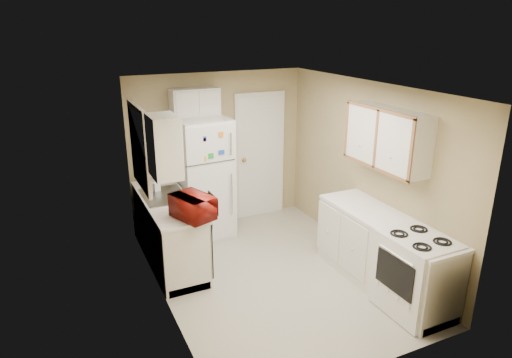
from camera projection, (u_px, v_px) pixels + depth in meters
name	position (u px, v px, depth m)	size (l,w,h in m)	color
floor	(272.00, 274.00, 5.92)	(3.80, 3.80, 0.00)	beige
ceiling	(275.00, 88.00, 5.14)	(3.80, 3.80, 0.00)	white
wall_left	(159.00, 206.00, 4.97)	(3.80, 3.80, 0.00)	tan
wall_right	(367.00, 172.00, 6.09)	(3.80, 3.80, 0.00)	tan
wall_back	(218.00, 150.00, 7.16)	(2.80, 2.80, 0.00)	tan
wall_front	(374.00, 257.00, 3.90)	(2.80, 2.80, 0.00)	tan
left_counter	(169.00, 231.00, 6.11)	(0.60, 1.80, 0.90)	silver
dishwasher	(204.00, 242.00, 5.70)	(0.03, 0.58, 0.72)	black
sink	(164.00, 199.00, 6.10)	(0.54, 0.74, 0.16)	gray
microwave	(193.00, 206.00, 5.36)	(0.28, 0.51, 0.34)	maroon
soap_bottle	(156.00, 184.00, 6.22)	(0.09, 0.09, 0.20)	white
window_blinds	(140.00, 147.00, 5.76)	(0.10, 0.98, 1.08)	silver
upper_cabinet_left	(164.00, 147.00, 5.03)	(0.30, 0.45, 0.70)	silver
refrigerator	(203.00, 178.00, 6.76)	(0.74, 0.72, 1.81)	white
cabinet_over_fridge	(195.00, 102.00, 6.61)	(0.70, 0.30, 0.40)	silver
interior_door	(260.00, 156.00, 7.46)	(0.86, 0.06, 2.08)	white
right_counter	(383.00, 253.00, 5.53)	(0.60, 2.00, 0.90)	silver
stove	(415.00, 276.00, 5.02)	(0.60, 0.74, 0.90)	white
upper_cabinet_right	(387.00, 138.00, 5.40)	(0.30, 1.20, 0.70)	silver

